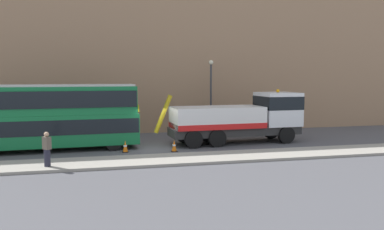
{
  "coord_description": "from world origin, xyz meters",
  "views": [
    {
      "loc": [
        -3.47,
        -24.91,
        4.55
      ],
      "look_at": [
        2.54,
        0.44,
        2.0
      ],
      "focal_mm": 36.95,
      "sensor_mm": 36.0,
      "label": 1
    }
  ],
  "objects_px": {
    "pedestrian_onlooker": "(47,150)",
    "traffic_cone_midway": "(174,146)",
    "traffic_cone_near_bus": "(125,147)",
    "recovery_tow_truck": "(242,117)",
    "double_decker_bus": "(47,115)",
    "street_lamp": "(211,90)"
  },
  "relations": [
    {
      "from": "recovery_tow_truck",
      "to": "pedestrian_onlooker",
      "type": "xyz_separation_m",
      "value": [
        -12.04,
        -5.21,
        -0.77
      ]
    },
    {
      "from": "traffic_cone_near_bus",
      "to": "pedestrian_onlooker",
      "type": "bearing_deg",
      "value": -138.45
    },
    {
      "from": "double_decker_bus",
      "to": "street_lamp",
      "type": "distance_m",
      "value": 12.66
    },
    {
      "from": "double_decker_bus",
      "to": "street_lamp",
      "type": "bearing_deg",
      "value": 18.58
    },
    {
      "from": "traffic_cone_midway",
      "to": "street_lamp",
      "type": "bearing_deg",
      "value": 57.73
    },
    {
      "from": "double_decker_bus",
      "to": "traffic_cone_near_bus",
      "type": "height_order",
      "value": "double_decker_bus"
    },
    {
      "from": "traffic_cone_near_bus",
      "to": "recovery_tow_truck",
      "type": "bearing_deg",
      "value": 11.64
    },
    {
      "from": "pedestrian_onlooker",
      "to": "street_lamp",
      "type": "distance_m",
      "value": 15.04
    },
    {
      "from": "recovery_tow_truck",
      "to": "traffic_cone_near_bus",
      "type": "distance_m",
      "value": 8.32
    },
    {
      "from": "pedestrian_onlooker",
      "to": "traffic_cone_midway",
      "type": "relative_size",
      "value": 2.38
    },
    {
      "from": "double_decker_bus",
      "to": "traffic_cone_midway",
      "type": "distance_m",
      "value": 8.02
    },
    {
      "from": "recovery_tow_truck",
      "to": "street_lamp",
      "type": "xyz_separation_m",
      "value": [
        -0.89,
        4.58,
        1.71
      ]
    },
    {
      "from": "recovery_tow_truck",
      "to": "pedestrian_onlooker",
      "type": "distance_m",
      "value": 13.14
    },
    {
      "from": "double_decker_bus",
      "to": "pedestrian_onlooker",
      "type": "xyz_separation_m",
      "value": [
        0.58,
        -5.18,
        -1.25
      ]
    },
    {
      "from": "recovery_tow_truck",
      "to": "traffic_cone_midway",
      "type": "relative_size",
      "value": 14.17
    },
    {
      "from": "pedestrian_onlooker",
      "to": "traffic_cone_midway",
      "type": "height_order",
      "value": "pedestrian_onlooker"
    },
    {
      "from": "recovery_tow_truck",
      "to": "street_lamp",
      "type": "bearing_deg",
      "value": 98.14
    },
    {
      "from": "double_decker_bus",
      "to": "traffic_cone_near_bus",
      "type": "bearing_deg",
      "value": -22.36
    },
    {
      "from": "traffic_cone_near_bus",
      "to": "street_lamp",
      "type": "height_order",
      "value": "street_lamp"
    },
    {
      "from": "pedestrian_onlooker",
      "to": "street_lamp",
      "type": "relative_size",
      "value": 0.29
    },
    {
      "from": "traffic_cone_midway",
      "to": "pedestrian_onlooker",
      "type": "bearing_deg",
      "value": -155.97
    },
    {
      "from": "street_lamp",
      "to": "recovery_tow_truck",
      "type": "bearing_deg",
      "value": -79.03
    }
  ]
}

